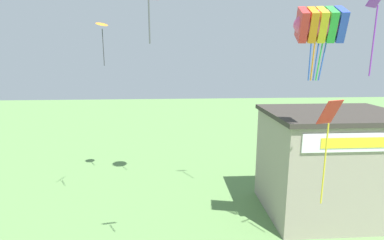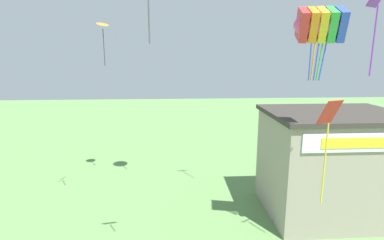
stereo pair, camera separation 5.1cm
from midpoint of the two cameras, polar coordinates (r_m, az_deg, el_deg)
name	(u,v)px [view 2 (the right image)]	position (r m, az deg, el deg)	size (l,w,h in m)	color
seaside_building	(330,163)	(18.79, 24.91, -7.45)	(7.23, 5.64, 5.93)	gray
kite_rainbow_parafoil	(320,25)	(13.36, 23.38, 16.35)	(2.31, 1.84, 2.93)	#E54C8C
kite_red_diamond	(328,132)	(10.62, 24.56, -2.09)	(0.77, 0.64, 3.58)	red
kite_orange_delta	(103,27)	(20.88, -16.57, 16.58)	(1.08, 1.07, 2.81)	orange
kite_purple_streamer	(378,9)	(12.10, 31.98, 17.53)	(0.82, 0.75, 3.07)	purple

